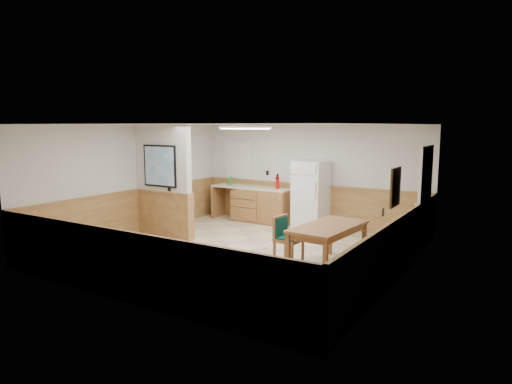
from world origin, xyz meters
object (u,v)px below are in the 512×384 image
Objects in this scene: soap_bottle at (230,181)px; dining_table at (328,231)px; dining_bench at (383,256)px; dining_chair at (285,235)px; refrigerator at (311,195)px; fire_extinguisher at (277,182)px.

dining_table is at bearing -33.92° from soap_bottle.
dining_table is at bearing -179.63° from dining_bench.
dining_bench is 1.77m from dining_chair.
refrigerator is 2.42m from soap_bottle.
dining_chair reaches higher than dining_bench.
fire_extinguisher is (-0.94, 0.05, 0.25)m from refrigerator.
fire_extinguisher is at bearing 126.08° from dining_chair.
dining_table is 4.45× the size of fire_extinguisher.
dining_chair is at bearing -176.32° from dining_bench.
dining_chair is 3.88× the size of soap_bottle.
dining_bench is at bearing -28.18° from soap_bottle.
dining_bench is (2.49, -2.55, -0.48)m from refrigerator.
refrigerator reaches higher than dining_chair.
refrigerator is 0.98m from fire_extinguisher.
dining_bench is at bearing -31.66° from fire_extinguisher.
fire_extinguisher is (-3.44, 2.60, 0.73)m from dining_bench.
refrigerator is 3.01m from dining_table.
dining_bench is 4.37m from fire_extinguisher.
fire_extinguisher is 1.75× the size of soap_bottle.
refrigerator is 3.60m from dining_bench.
dining_table is 1.10× the size of dining_bench.
soap_bottle reaches higher than dining_bench.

